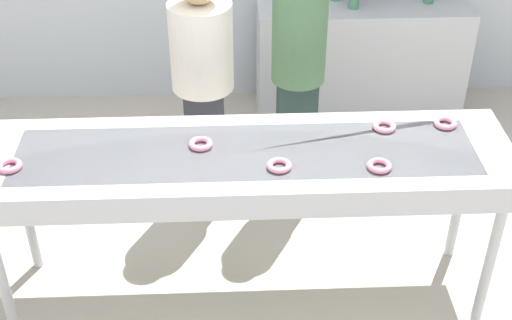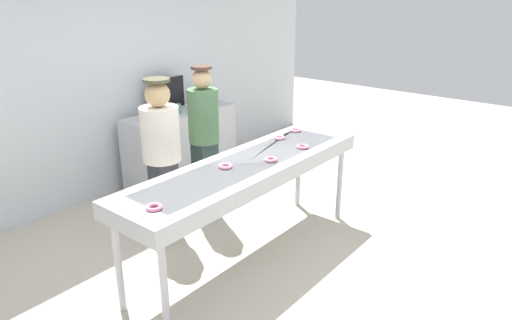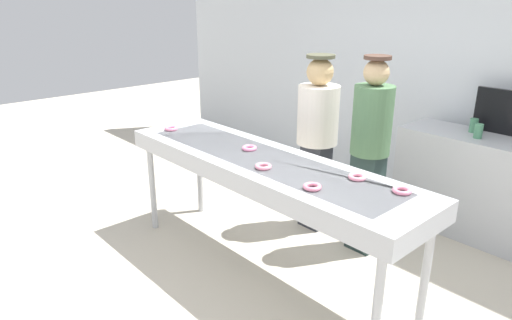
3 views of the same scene
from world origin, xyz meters
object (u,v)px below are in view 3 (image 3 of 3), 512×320
at_px(strawberry_donut_4, 249,148).
at_px(paper_cup_4, 474,125).
at_px(strawberry_donut_1, 357,177).
at_px(menu_display, 506,112).
at_px(fryer_conveyor, 263,168).
at_px(strawberry_donut_3, 312,187).
at_px(worker_baker, 370,147).
at_px(worker_assistant, 317,131).
at_px(prep_counter, 483,188).
at_px(strawberry_donut_2, 171,128).
at_px(strawberry_donut_0, 263,166).
at_px(strawberry_donut_5, 402,191).
at_px(paper_cup_0, 478,131).

xyz_separation_m(strawberry_donut_4, paper_cup_4, (0.92, 1.90, 0.02)).
height_order(strawberry_donut_1, menu_display, menu_display).
relative_size(fryer_conveyor, strawberry_donut_3, 22.47).
bearing_deg(paper_cup_4, worker_baker, -108.70).
distance_m(worker_baker, menu_display, 1.36).
distance_m(strawberry_donut_3, menu_display, 2.28).
relative_size(worker_baker, paper_cup_4, 13.16).
relative_size(strawberry_donut_1, paper_cup_4, 0.93).
height_order(worker_assistant, menu_display, worker_assistant).
bearing_deg(worker_baker, prep_counter, -109.49).
bearing_deg(paper_cup_4, strawberry_donut_4, -115.92).
bearing_deg(menu_display, strawberry_donut_2, -132.73).
relative_size(strawberry_donut_2, strawberry_donut_3, 1.00).
bearing_deg(paper_cup_4, strawberry_donut_0, -104.64).
xyz_separation_m(strawberry_donut_2, prep_counter, (2.02, 1.97, -0.51)).
distance_m(strawberry_donut_0, worker_baker, 1.04).
height_order(strawberry_donut_5, paper_cup_0, paper_cup_0).
bearing_deg(menu_display, strawberry_donut_4, -118.86).
bearing_deg(fryer_conveyor, worker_baker, 68.94).
distance_m(strawberry_donut_4, paper_cup_4, 2.11).
distance_m(fryer_conveyor, paper_cup_4, 2.08).
distance_m(worker_assistant, menu_display, 1.67).
bearing_deg(strawberry_donut_2, strawberry_donut_3, -2.42).
relative_size(strawberry_donut_5, worker_assistant, 0.07).
distance_m(strawberry_donut_3, strawberry_donut_5, 0.55).
distance_m(strawberry_donut_1, prep_counter, 1.78).
xyz_separation_m(strawberry_donut_3, prep_counter, (0.28, 2.04, -0.51)).
height_order(fryer_conveyor, paper_cup_0, paper_cup_0).
height_order(paper_cup_0, menu_display, menu_display).
height_order(prep_counter, paper_cup_4, paper_cup_4).
bearing_deg(paper_cup_0, strawberry_donut_4, -120.60).
bearing_deg(strawberry_donut_0, strawberry_donut_5, 21.13).
height_order(strawberry_donut_5, paper_cup_4, paper_cup_4).
bearing_deg(strawberry_donut_5, worker_assistant, 151.48).
bearing_deg(worker_assistant, paper_cup_0, -152.58).
height_order(strawberry_donut_1, worker_baker, worker_baker).
distance_m(strawberry_donut_2, prep_counter, 2.87).
distance_m(strawberry_donut_4, strawberry_donut_5, 1.26).
bearing_deg(strawberry_donut_5, strawberry_donut_1, -176.80).
relative_size(strawberry_donut_1, strawberry_donut_3, 1.00).
bearing_deg(strawberry_donut_4, menu_display, 61.14).
distance_m(fryer_conveyor, prep_counter, 2.12).
distance_m(strawberry_donut_5, menu_display, 1.91).
bearing_deg(menu_display, paper_cup_4, -145.06).
relative_size(strawberry_donut_1, strawberry_donut_4, 1.00).
height_order(strawberry_donut_1, paper_cup_0, paper_cup_0).
height_order(strawberry_donut_3, paper_cup_0, paper_cup_0).
bearing_deg(worker_assistant, paper_cup_4, -144.98).
height_order(strawberry_donut_1, strawberry_donut_4, same).
distance_m(strawberry_donut_2, paper_cup_0, 2.70).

